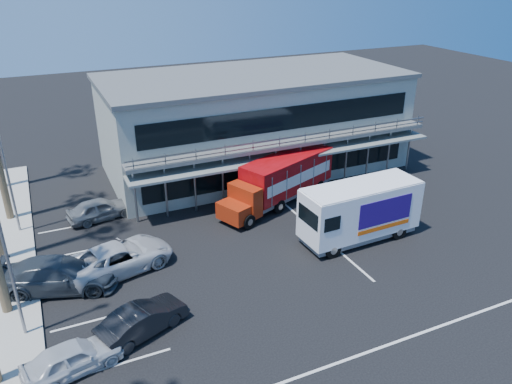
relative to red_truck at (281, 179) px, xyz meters
name	(u,v)px	position (x,y,z in m)	size (l,w,h in m)	color
ground	(320,271)	(-1.90, -8.25, -1.70)	(120.00, 120.00, 0.00)	black
building	(254,121)	(1.10, 6.68, 1.95)	(22.40, 12.00, 7.30)	gray
curb_strip	(6,278)	(-16.90, -2.25, -1.62)	(3.00, 32.00, 0.16)	#A5A399
light_pole_near	(4,246)	(-16.10, -7.25, 2.80)	(0.50, 0.25, 8.09)	gray
light_pole_far	(5,162)	(-16.10, 2.75, 2.80)	(0.50, 0.25, 8.09)	gray
red_truck	(281,179)	(0.00, 0.00, 0.00)	(9.32, 5.49, 3.10)	maroon
white_van	(360,211)	(1.84, -6.26, 0.12)	(7.09, 2.64, 3.42)	white
parked_car_a	(73,357)	(-14.40, -10.25, -1.04)	(1.55, 3.86, 1.31)	silver
parked_car_b	(143,320)	(-11.40, -9.16, -1.03)	(1.43, 4.09, 1.35)	black
parked_car_c	(119,257)	(-11.40, -3.85, -0.92)	(2.60, 5.65, 1.57)	silver
parked_car_d	(59,275)	(-14.40, -4.25, -0.88)	(2.30, 5.66, 1.64)	#313942
parked_car_e	(100,209)	(-11.40, 2.55, -1.01)	(1.62, 4.02, 1.37)	slate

